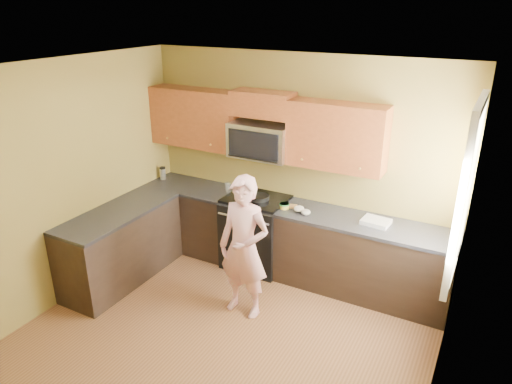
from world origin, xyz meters
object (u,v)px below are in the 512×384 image
Objects in this scene: microwave at (261,157)px; travel_mug at (163,179)px; butter_tub at (284,208)px; woman at (244,248)px; stove at (256,232)px; frying_pan at (259,199)px.

travel_mug is (-1.50, -0.08, -0.53)m from microwave.
microwave is 0.71m from butter_tub.
woman is at bearing -71.24° from microwave.
stove is at bearing 112.31° from woman.
microwave is 1.77× the size of frying_pan.
stove is 0.60× the size of woman.
travel_mug is (-1.50, 0.04, 0.45)m from stove.
microwave reaches higher than travel_mug.
travel_mug is (-1.92, 0.11, 0.00)m from butter_tub.
stove is 5.41× the size of travel_mug.
woman is at bearing -68.97° from stove.
butter_tub is (0.06, 0.88, 0.12)m from woman.
microwave reaches higher than woman.
frying_pan is at bearing 109.70° from woman.
woman is 9.09× the size of travel_mug.
frying_pan is 0.37m from butter_tub.
butter_tub is 1.93m from travel_mug.
stove is 1.07m from woman.
microwave is at bearing 155.42° from butter_tub.
woman is at bearing -93.77° from butter_tub.
butter_tub is at bearing -3.26° from travel_mug.
travel_mug is (-1.87, 0.99, 0.12)m from woman.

